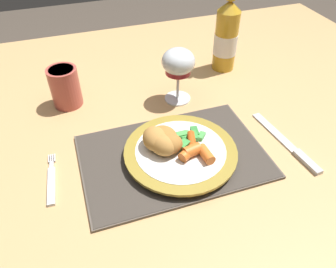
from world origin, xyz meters
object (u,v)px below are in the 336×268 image
dining_table (154,138)px  drinking_cup (65,86)px  table_knife (290,146)px  bottle (226,36)px  fork (52,182)px  wine_glass (178,64)px  dinner_plate (181,153)px

dining_table → drinking_cup: bearing=148.2°
table_knife → bottle: 0.37m
fork → drinking_cup: bearing=77.0°
wine_glass → bottle: (0.18, 0.11, -0.00)m
wine_glass → drinking_cup: wine_glass is taller
fork → table_knife: (0.49, -0.06, 0.00)m
fork → drinking_cup: (0.06, 0.25, 0.05)m
fork → bottle: size_ratio=0.53×
dinner_plate → bottle: (0.25, 0.31, 0.08)m
dinner_plate → table_knife: bearing=-10.7°
bottle → dinner_plate: bearing=-128.4°
fork → wine_glass: 0.39m
dining_table → table_knife: size_ratio=7.52×
bottle → dining_table: bearing=-149.1°
dinner_plate → drinking_cup: size_ratio=2.34×
dinner_plate → fork: dinner_plate is taller
fork → bottle: bearing=30.2°
dinner_plate → wine_glass: 0.23m
dining_table → dinner_plate: dinner_plate is taller
dinner_plate → wine_glass: wine_glass is taller
dinner_plate → bottle: 0.40m
dining_table → dinner_plate: size_ratio=6.90×
fork → bottle: bottle is taller
dinner_plate → table_knife: 0.24m
dining_table → dinner_plate: bearing=-85.4°
fork → table_knife: 0.50m
bottle → drinking_cup: (-0.44, -0.04, -0.04)m
bottle → wine_glass: bearing=-148.8°
dinner_plate → table_knife: size_ratio=1.09×
dining_table → table_knife: bearing=-39.0°
table_knife → drinking_cup: bearing=143.9°
dinner_plate → wine_glass: size_ratio=1.66×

